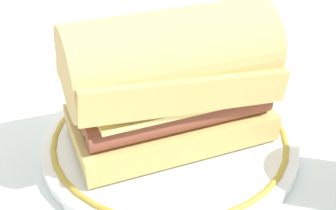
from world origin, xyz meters
name	(u,v)px	position (x,y,z in m)	size (l,w,h in m)	color
ground_plane	(179,142)	(0.00, 0.00, 0.00)	(1.50, 1.50, 0.00)	silver
plate	(168,136)	(-0.01, 0.00, 0.01)	(0.25, 0.25, 0.01)	white
sausage_sandwich	(168,76)	(-0.01, 0.00, 0.08)	(0.19, 0.11, 0.13)	tan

